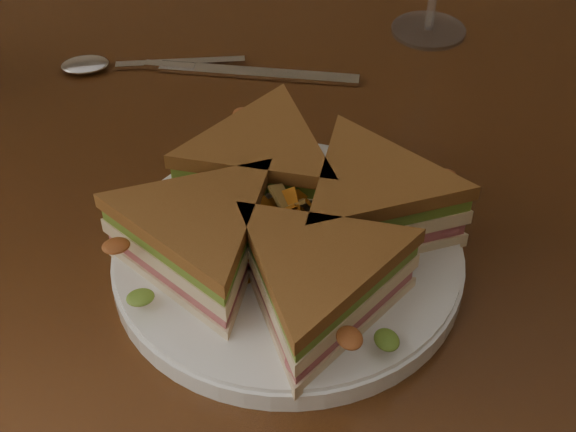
{
  "coord_description": "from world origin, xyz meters",
  "views": [
    {
      "loc": [
        -0.09,
        -0.53,
        1.18
      ],
      "look_at": [
        -0.02,
        -0.11,
        0.8
      ],
      "focal_mm": 50.0,
      "sensor_mm": 36.0,
      "label": 1
    }
  ],
  "objects_px": {
    "plate": "(288,258)",
    "spoon": "(108,65)",
    "knife": "(244,73)",
    "table": "(283,253)",
    "sandwich_wedges": "(288,221)"
  },
  "relations": [
    {
      "from": "plate",
      "to": "knife",
      "type": "bearing_deg",
      "value": 89.29
    },
    {
      "from": "plate",
      "to": "spoon",
      "type": "distance_m",
      "value": 0.33
    },
    {
      "from": "sandwich_wedges",
      "to": "spoon",
      "type": "xyz_separation_m",
      "value": [
        -0.13,
        0.3,
        -0.04
      ]
    },
    {
      "from": "sandwich_wedges",
      "to": "spoon",
      "type": "height_order",
      "value": "sandwich_wedges"
    },
    {
      "from": "sandwich_wedges",
      "to": "table",
      "type": "bearing_deg",
      "value": 82.03
    },
    {
      "from": "spoon",
      "to": "knife",
      "type": "xyz_separation_m",
      "value": [
        0.13,
        -0.04,
        -0.0
      ]
    },
    {
      "from": "sandwich_wedges",
      "to": "knife",
      "type": "xyz_separation_m",
      "value": [
        0.0,
        0.27,
        -0.04
      ]
    },
    {
      "from": "plate",
      "to": "spoon",
      "type": "height_order",
      "value": "plate"
    },
    {
      "from": "plate",
      "to": "spoon",
      "type": "relative_size",
      "value": 1.41
    },
    {
      "from": "spoon",
      "to": "knife",
      "type": "relative_size",
      "value": 0.88
    },
    {
      "from": "table",
      "to": "knife",
      "type": "xyz_separation_m",
      "value": [
        -0.01,
        0.16,
        0.1
      ]
    },
    {
      "from": "spoon",
      "to": "knife",
      "type": "bearing_deg",
      "value": -9.7
    },
    {
      "from": "table",
      "to": "plate",
      "type": "relative_size",
      "value": 4.62
    },
    {
      "from": "table",
      "to": "plate",
      "type": "height_order",
      "value": "plate"
    },
    {
      "from": "table",
      "to": "knife",
      "type": "height_order",
      "value": "knife"
    }
  ]
}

